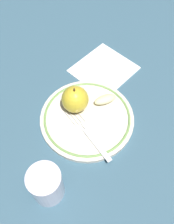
% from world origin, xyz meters
% --- Properties ---
extents(ground_plane, '(2.00, 2.00, 0.00)m').
position_xyz_m(ground_plane, '(0.00, 0.00, 0.00)').
color(ground_plane, '#345467').
extents(plate, '(0.23, 0.23, 0.01)m').
position_xyz_m(plate, '(0.01, -0.02, 0.01)').
color(plate, beige).
rests_on(plate, ground_plane).
extents(apple_red_whole, '(0.07, 0.07, 0.07)m').
position_xyz_m(apple_red_whole, '(0.04, 0.00, 0.05)').
color(apple_red_whole, gold).
rests_on(apple_red_whole, plate).
extents(apple_slice_front, '(0.03, 0.06, 0.02)m').
position_xyz_m(apple_slice_front, '(0.03, -0.07, 0.02)').
color(apple_slice_front, beige).
rests_on(apple_slice_front, plate).
extents(fork, '(0.18, 0.06, 0.00)m').
position_xyz_m(fork, '(-0.04, -0.00, 0.02)').
color(fork, silver).
rests_on(fork, plate).
extents(drinking_glass, '(0.07, 0.07, 0.09)m').
position_xyz_m(drinking_glass, '(-0.12, 0.13, 0.04)').
color(drinking_glass, silver).
rests_on(drinking_glass, ground_plane).
extents(napkin_folded, '(0.20, 0.20, 0.01)m').
position_xyz_m(napkin_folded, '(0.14, -0.12, 0.00)').
color(napkin_folded, white).
rests_on(napkin_folded, ground_plane).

